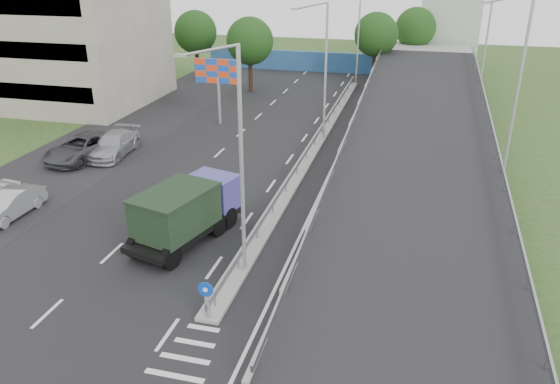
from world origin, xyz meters
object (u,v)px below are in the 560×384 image
(lamp_post_mid, at_px, (323,65))
(dump_truck, at_px, (187,210))
(lamp_post_near, at_px, (237,153))
(church, at_px, (449,23))
(sign_bollard, at_px, (207,300))
(parked_car_d, at_px, (114,144))
(parked_car_c, at_px, (83,147))
(lamp_post_far, at_px, (357,31))
(billboard, at_px, (218,75))
(parked_car_b, at_px, (9,205))

(lamp_post_mid, xyz_separation_m, dump_truck, (-3.55, -17.68, -4.16))
(lamp_post_near, distance_m, lamp_post_mid, 20.00)
(church, bearing_deg, sign_bollard, -99.81)
(church, distance_m, parked_car_d, 47.79)
(dump_truck, relative_size, parked_car_c, 1.17)
(lamp_post_near, height_order, dump_truck, lamp_post_near)
(lamp_post_far, relative_size, parked_car_c, 1.65)
(sign_bollard, distance_m, billboard, 27.53)
(billboard, bearing_deg, lamp_post_far, 63.16)
(lamp_post_mid, height_order, lamp_post_far, same)
(lamp_post_far, bearing_deg, parked_car_b, -110.54)
(sign_bollard, distance_m, church, 58.84)
(parked_car_c, distance_m, parked_car_d, 2.11)
(church, xyz_separation_m, dump_truck, (-13.45, -51.68, -3.66))
(parked_car_c, bearing_deg, billboard, 67.68)
(parked_car_d, bearing_deg, billboard, 58.18)
(sign_bollard, relative_size, billboard, 0.30)
(lamp_post_near, height_order, lamp_post_far, same)
(dump_truck, bearing_deg, lamp_post_far, 99.53)
(lamp_post_mid, xyz_separation_m, billboard, (-9.11, 2.00, -1.62))
(parked_car_c, bearing_deg, lamp_post_near, -27.42)
(lamp_post_mid, height_order, dump_truck, lamp_post_mid)
(lamp_post_far, bearing_deg, sign_bollard, -90.14)
(lamp_post_far, distance_m, billboard, 20.24)
(church, bearing_deg, dump_truck, -104.58)
(lamp_post_far, distance_m, church, 17.15)
(lamp_post_mid, distance_m, lamp_post_far, 20.00)
(church, relative_size, billboard, 2.51)
(lamp_post_far, bearing_deg, parked_car_d, -116.84)
(lamp_post_near, distance_m, parked_car_d, 19.43)
(dump_truck, relative_size, parked_car_d, 1.30)
(lamp_post_mid, bearing_deg, church, 73.78)
(church, height_order, billboard, church)
(lamp_post_mid, relative_size, lamp_post_far, 1.00)
(lamp_post_mid, bearing_deg, parked_car_d, -152.23)
(sign_bollard, relative_size, lamp_post_far, 0.17)
(sign_bollard, xyz_separation_m, church, (10.00, 57.83, 4.28))
(church, height_order, dump_truck, church)
(lamp_post_far, distance_m, parked_car_d, 30.96)
(parked_car_d, bearing_deg, parked_car_b, -96.91)
(billboard, height_order, parked_car_c, billboard)
(lamp_post_mid, relative_size, parked_car_d, 1.82)
(church, bearing_deg, billboard, -120.70)
(lamp_post_far, xyz_separation_m, dump_truck, (-3.55, -37.68, -4.16))
(lamp_post_near, bearing_deg, lamp_post_mid, 90.00)
(church, xyz_separation_m, parked_car_c, (-25.41, -42.48, -4.46))
(lamp_post_near, height_order, parked_car_d, lamp_post_near)
(lamp_post_near, bearing_deg, dump_truck, 146.88)
(parked_car_d, bearing_deg, lamp_post_far, 58.17)
(lamp_post_near, distance_m, billboard, 23.87)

